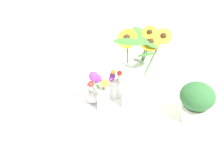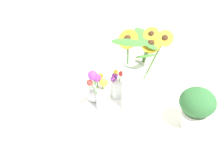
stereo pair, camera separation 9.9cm
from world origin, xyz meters
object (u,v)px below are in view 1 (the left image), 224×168
(mason_jar_sunflowers, at_px, (135,75))
(vase_bulb_right, at_px, (93,90))
(vase_small_back, at_px, (115,86))
(potted_plant, at_px, (196,101))
(vase_small_center, at_px, (101,93))
(serving_tray, at_px, (112,107))

(mason_jar_sunflowers, relative_size, vase_bulb_right, 2.10)
(mason_jar_sunflowers, xyz_separation_m, vase_small_back, (-0.12, 0.04, -0.11))
(mason_jar_sunflowers, distance_m, vase_small_back, 0.17)
(vase_bulb_right, distance_m, potted_plant, 0.47)
(mason_jar_sunflowers, xyz_separation_m, vase_small_center, (-0.12, -0.10, -0.07))
(vase_bulb_right, xyz_separation_m, vase_small_back, (0.07, 0.10, -0.01))
(vase_small_center, xyz_separation_m, potted_plant, (0.39, 0.14, -0.01))
(mason_jar_sunflowers, relative_size, potted_plant, 1.96)
(serving_tray, bearing_deg, potted_plant, 13.56)
(vase_small_back, bearing_deg, serving_tray, -72.88)
(vase_small_back, bearing_deg, vase_bulb_right, -124.77)
(serving_tray, relative_size, mason_jar_sunflowers, 1.12)
(serving_tray, height_order, vase_bulb_right, vase_bulb_right)
(vase_small_center, distance_m, vase_small_back, 0.15)
(vase_small_center, relative_size, potted_plant, 1.11)
(vase_bulb_right, height_order, vase_small_back, vase_bulb_right)
(vase_bulb_right, distance_m, vase_small_back, 0.12)
(serving_tray, relative_size, vase_bulb_right, 2.34)
(vase_small_back, relative_size, potted_plant, 0.81)
(vase_small_center, xyz_separation_m, vase_bulb_right, (-0.07, 0.04, -0.03))
(mason_jar_sunflowers, relative_size, vase_small_center, 1.77)
(vase_bulb_right, relative_size, vase_small_back, 1.15)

